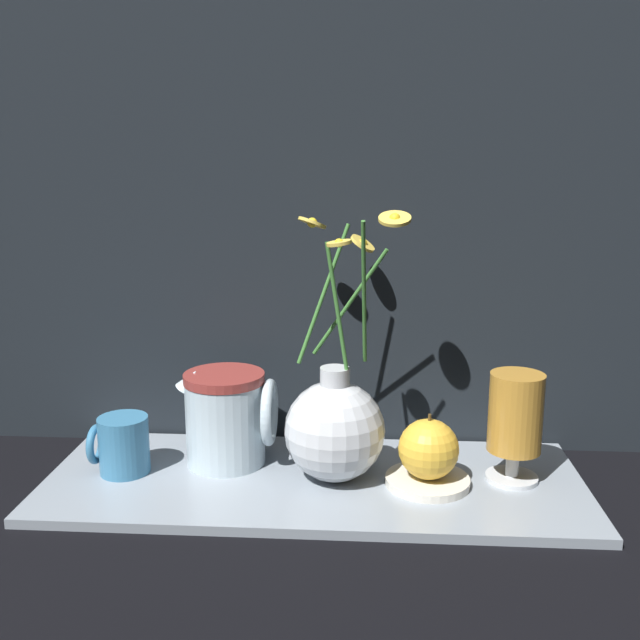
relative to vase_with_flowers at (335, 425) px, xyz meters
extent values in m
plane|color=black|center=(-0.03, 0.00, -0.08)|extent=(6.00, 6.00, 0.00)
cube|color=gray|center=(-0.03, 0.00, -0.08)|extent=(0.68, 0.27, 0.01)
cube|color=black|center=(-0.03, 0.14, 0.47)|extent=(1.18, 0.02, 1.10)
sphere|color=silver|center=(0.00, 0.00, -0.01)|extent=(0.13, 0.13, 0.13)
cylinder|color=silver|center=(0.00, 0.00, 0.06)|extent=(0.04, 0.04, 0.03)
cylinder|color=#3D7A33|center=(0.03, 0.00, 0.17)|extent=(0.01, 0.07, 0.18)
cylinder|color=#EAC64C|center=(0.07, 0.00, 0.26)|extent=(0.04, 0.04, 0.02)
sphere|color=yellow|center=(0.07, 0.00, 0.26)|extent=(0.01, 0.01, 0.01)
cylinder|color=#3D7A33|center=(0.02, 0.05, 0.15)|extent=(0.10, 0.04, 0.15)
cylinder|color=#EAC64C|center=(0.03, 0.09, 0.22)|extent=(0.04, 0.04, 0.02)
sphere|color=yellow|center=(0.03, 0.09, 0.22)|extent=(0.01, 0.01, 0.01)
cylinder|color=#3D7A33|center=(-0.02, 0.03, 0.16)|extent=(0.07, 0.04, 0.17)
cylinder|color=#EAC64C|center=(-0.03, 0.06, 0.25)|extent=(0.05, 0.05, 0.02)
sphere|color=yellow|center=(-0.03, 0.06, 0.25)|extent=(0.01, 0.01, 0.01)
cylinder|color=#3D7A33|center=(0.00, -0.01, 0.15)|extent=(0.03, 0.01, 0.16)
cylinder|color=#EAC64C|center=(0.00, -0.02, 0.23)|extent=(0.04, 0.04, 0.01)
sphere|color=yellow|center=(0.00, -0.02, 0.23)|extent=(0.01, 0.01, 0.01)
cylinder|color=teal|center=(-0.27, 0.00, -0.03)|extent=(0.06, 0.06, 0.07)
torus|color=teal|center=(-0.31, 0.00, -0.03)|extent=(0.01, 0.05, 0.05)
cylinder|color=silver|center=(-0.15, 0.04, -0.01)|extent=(0.10, 0.10, 0.12)
cylinder|color=maroon|center=(-0.15, 0.04, 0.05)|extent=(0.11, 0.11, 0.01)
torus|color=silver|center=(-0.09, 0.04, 0.00)|extent=(0.01, 0.09, 0.09)
cone|color=silver|center=(-0.19, 0.04, 0.04)|extent=(0.04, 0.03, 0.04)
cylinder|color=silver|center=(0.22, 0.01, -0.07)|extent=(0.07, 0.07, 0.01)
cylinder|color=silver|center=(0.22, 0.01, -0.05)|extent=(0.02, 0.02, 0.03)
cylinder|color=#B77F2D|center=(0.22, 0.01, 0.02)|extent=(0.07, 0.07, 0.10)
cylinder|color=silver|center=(0.12, -0.02, -0.06)|extent=(0.11, 0.11, 0.01)
sphere|color=gold|center=(0.12, -0.02, -0.02)|extent=(0.07, 0.07, 0.07)
cylinder|color=#4C3819|center=(0.12, -0.02, 0.02)|extent=(0.00, 0.00, 0.01)
camera|label=1|loc=(0.04, -0.84, 0.33)|focal=40.00mm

